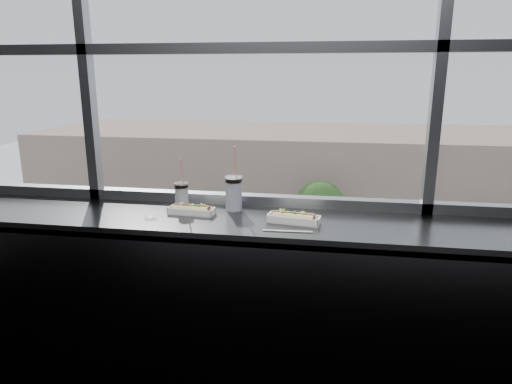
% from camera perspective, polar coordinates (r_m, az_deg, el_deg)
% --- Properties ---
extents(wall_back_lower, '(6.00, 0.00, 6.00)m').
position_cam_1_polar(wall_back_lower, '(2.95, -0.45, -11.87)').
color(wall_back_lower, black).
rests_on(wall_back_lower, ground).
extents(counter, '(6.00, 0.55, 0.06)m').
position_cam_1_polar(counter, '(2.50, -1.55, -3.93)').
color(counter, '#565656').
rests_on(counter, ground).
extents(counter_fascia, '(6.00, 0.04, 1.04)m').
position_cam_1_polar(counter_fascia, '(2.49, -2.63, -17.22)').
color(counter_fascia, '#565656').
rests_on(counter_fascia, ground).
extents(hotdog_tray_left, '(0.27, 0.10, 0.06)m').
position_cam_1_polar(hotdog_tray_left, '(2.58, -8.06, -2.19)').
color(hotdog_tray_left, white).
rests_on(hotdog_tray_left, counter).
extents(hotdog_tray_right, '(0.29, 0.13, 0.07)m').
position_cam_1_polar(hotdog_tray_right, '(2.41, 4.74, -3.21)').
color(hotdog_tray_right, white).
rests_on(hotdog_tray_right, counter).
extents(soda_cup_left, '(0.08, 0.08, 0.31)m').
position_cam_1_polar(soda_cup_left, '(2.64, -9.28, -0.39)').
color(soda_cup_left, white).
rests_on(soda_cup_left, counter).
extents(soda_cup_right, '(0.10, 0.10, 0.38)m').
position_cam_1_polar(soda_cup_right, '(2.61, -2.81, 0.06)').
color(soda_cup_right, white).
rests_on(soda_cup_right, counter).
extents(loose_straw, '(0.25, 0.02, 0.01)m').
position_cam_1_polar(loose_straw, '(2.28, 3.94, -4.90)').
color(loose_straw, white).
rests_on(loose_straw, counter).
extents(wrapper, '(0.09, 0.06, 0.02)m').
position_cam_1_polar(wrapper, '(2.54, -13.06, -3.05)').
color(wrapper, silver).
rests_on(wrapper, counter).
extents(plaza_ground, '(120.00, 120.00, 0.00)m').
position_cam_1_polar(plaza_ground, '(47.86, 8.53, -1.16)').
color(plaza_ground, silver).
rests_on(plaza_ground, ground).
extents(street_asphalt, '(80.00, 10.00, 0.06)m').
position_cam_1_polar(street_asphalt, '(25.99, 7.45, -15.12)').
color(street_asphalt, black).
rests_on(street_asphalt, plaza_ground).
extents(far_sidewalk, '(80.00, 6.00, 0.04)m').
position_cam_1_polar(far_sidewalk, '(33.19, 7.99, -8.32)').
color(far_sidewalk, silver).
rests_on(far_sidewalk, plaza_ground).
extents(far_building, '(50.00, 14.00, 8.00)m').
position_cam_1_polar(far_building, '(41.56, 8.58, 2.12)').
color(far_building, gray).
rests_on(far_building, plaza_ground).
extents(car_near_c, '(2.95, 6.00, 1.93)m').
position_cam_1_polar(car_near_c, '(22.14, 2.96, -17.75)').
color(car_near_c, maroon).
rests_on(car_near_c, street_asphalt).
extents(car_near_b, '(3.46, 6.80, 2.18)m').
position_cam_1_polar(car_near_b, '(23.15, -10.71, -16.07)').
color(car_near_b, black).
rests_on(car_near_b, street_asphalt).
extents(car_near_a, '(3.55, 7.11, 2.28)m').
position_cam_1_polar(car_near_a, '(26.31, -26.11, -13.32)').
color(car_near_a, silver).
rests_on(car_near_a, street_asphalt).
extents(car_near_d, '(2.86, 6.76, 2.25)m').
position_cam_1_polar(car_near_d, '(22.79, 24.61, -17.70)').
color(car_near_d, '#F6E9C2').
rests_on(car_near_d, street_asphalt).
extents(car_far_b, '(3.31, 6.44, 2.06)m').
position_cam_1_polar(car_far_b, '(29.09, 8.32, -9.44)').
color(car_far_b, maroon).
rests_on(car_far_b, street_asphalt).
extents(car_far_a, '(3.12, 6.80, 2.22)m').
position_cam_1_polar(car_far_a, '(31.48, -14.09, -7.67)').
color(car_far_a, black).
rests_on(car_far_a, street_asphalt).
extents(car_far_c, '(3.00, 5.78, 1.84)m').
position_cam_1_polar(car_far_c, '(30.71, 27.45, -9.91)').
color(car_far_c, '#B6B6B3').
rests_on(car_far_c, street_asphalt).
extents(pedestrian_d, '(0.66, 0.88, 1.98)m').
position_cam_1_polar(pedestrian_d, '(33.16, 24.30, -7.67)').
color(pedestrian_d, '#66605B').
rests_on(pedestrian_d, far_sidewalk).
extents(pedestrian_c, '(0.62, 0.83, 1.86)m').
position_cam_1_polar(pedestrian_c, '(33.34, 14.54, -6.79)').
color(pedestrian_c, '#66605B').
rests_on(pedestrian_c, far_sidewalk).
extents(tree_left, '(2.76, 2.76, 4.32)m').
position_cam_1_polar(tree_left, '(33.38, -6.48, -2.81)').
color(tree_left, '#47382B').
rests_on(tree_left, far_sidewalk).
extents(tree_center, '(3.65, 3.65, 5.70)m').
position_cam_1_polar(tree_center, '(31.90, 7.98, -1.93)').
color(tree_center, '#47382B').
rests_on(tree_center, far_sidewalk).
extents(tree_right, '(2.85, 2.85, 4.46)m').
position_cam_1_polar(tree_right, '(34.15, 28.77, -4.01)').
color(tree_right, '#47382B').
rests_on(tree_right, far_sidewalk).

